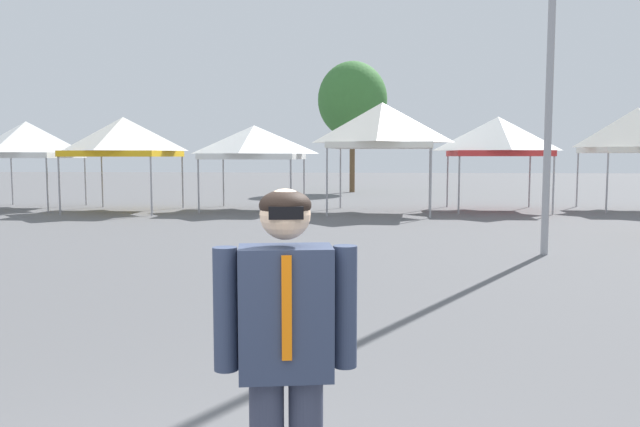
{
  "coord_description": "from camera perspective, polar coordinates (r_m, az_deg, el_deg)",
  "views": [
    {
      "loc": [
        0.77,
        -2.25,
        1.92
      ],
      "look_at": [
        0.19,
        4.5,
        1.3
      ],
      "focal_mm": 35.19,
      "sensor_mm": 36.0,
      "label": 1
    }
  ],
  "objects": [
    {
      "name": "canopy_tent_behind_center",
      "position": [
        25.55,
        -25.13,
        6.1
      ],
      "size": [
        3.19,
        3.19,
        3.19
      ],
      "color": "#9E9EA3",
      "rests_on": "ground"
    },
    {
      "name": "canopy_tent_center",
      "position": [
        22.95,
        -17.44,
        6.66
      ],
      "size": [
        3.35,
        3.35,
        3.27
      ],
      "color": "#9E9EA3",
      "rests_on": "ground"
    },
    {
      "name": "canopy_tent_far_left",
      "position": [
        22.41,
        -6.02,
        6.45
      ],
      "size": [
        3.37,
        3.37,
        3.0
      ],
      "color": "#9E9EA3",
      "rests_on": "ground"
    },
    {
      "name": "canopy_tent_right_of_center",
      "position": [
        21.36,
        5.67,
        7.96
      ],
      "size": [
        3.67,
        3.67,
        3.71
      ],
      "color": "#9E9EA3",
      "rests_on": "ground"
    },
    {
      "name": "canopy_tent_behind_left",
      "position": [
        22.98,
        15.86,
        6.75
      ],
      "size": [
        3.23,
        3.23,
        3.29
      ],
      "color": "#9E9EA3",
      "rests_on": "ground"
    },
    {
      "name": "canopy_tent_far_right",
      "position": [
        24.84,
        26.87,
        6.77
      ],
      "size": [
        3.16,
        3.16,
        3.62
      ],
      "color": "#9E9EA3",
      "rests_on": "ground"
    },
    {
      "name": "person_foreground",
      "position": [
        2.92,
        -3.11,
        -12.49
      ],
      "size": [
        0.64,
        0.31,
        1.78
      ],
      "color": "#33384C",
      "rests_on": "ground"
    },
    {
      "name": "tree_behind_tents_left",
      "position": [
        33.55,
        2.97,
        10.25
      ],
      "size": [
        3.65,
        3.65,
        6.87
      ],
      "color": "brown",
      "rests_on": "ground"
    }
  ]
}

